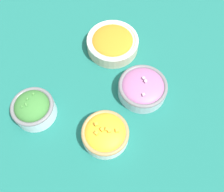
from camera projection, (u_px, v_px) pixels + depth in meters
ground_plane at (112, 100)px, 0.76m from camera, size 3.00×3.00×0.00m
bowl_squash at (105, 133)px, 0.68m from camera, size 0.13×0.13×0.07m
bowl_red_onion at (143, 88)px, 0.74m from camera, size 0.15×0.15×0.06m
bowl_broccoli at (33, 108)px, 0.70m from camera, size 0.12×0.12×0.08m
bowl_carrots at (113, 42)px, 0.82m from camera, size 0.17×0.17×0.06m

